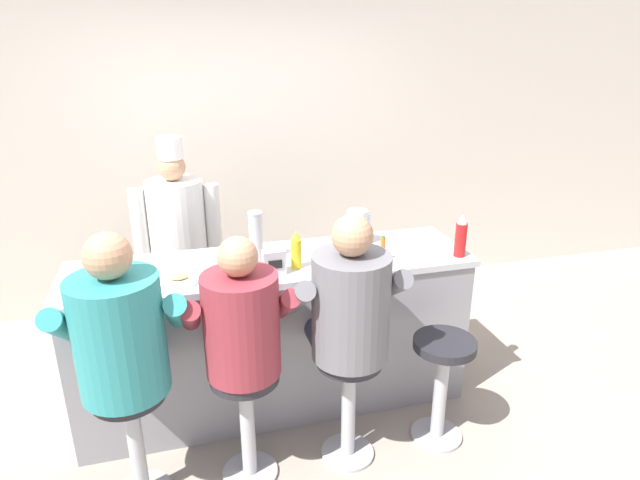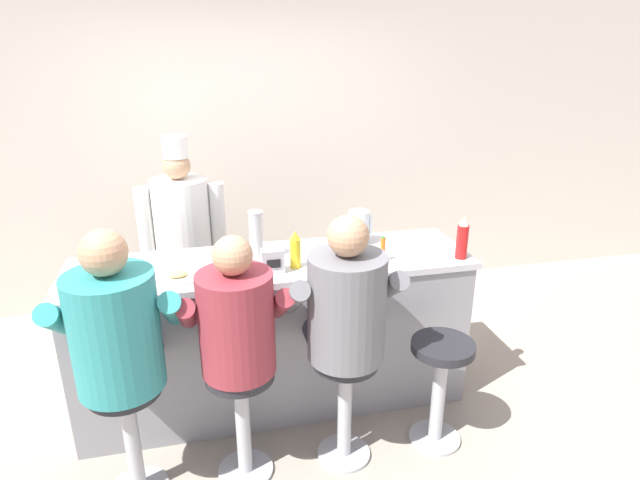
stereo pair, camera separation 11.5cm
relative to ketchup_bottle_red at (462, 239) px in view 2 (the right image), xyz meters
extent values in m
plane|color=#9E9384|center=(-1.12, -0.11, -1.11)|extent=(20.00, 20.00, 0.00)
cube|color=beige|center=(-1.12, 1.86, 0.24)|extent=(10.00, 0.06, 2.70)
cube|color=gray|center=(-1.12, 0.22, -0.64)|extent=(2.38, 0.62, 0.95)
cube|color=#BCBCC1|center=(-1.12, 0.22, -0.14)|extent=(2.43, 0.65, 0.04)
cylinder|color=red|center=(0.00, 0.00, -0.02)|extent=(0.07, 0.07, 0.21)
cone|color=white|center=(0.00, 0.00, 0.11)|extent=(0.06, 0.06, 0.06)
cylinder|color=yellow|center=(-1.01, 0.09, -0.04)|extent=(0.06, 0.06, 0.18)
cone|color=yellow|center=(-1.01, 0.09, 0.08)|extent=(0.05, 0.05, 0.05)
cylinder|color=orange|center=(-0.48, 0.06, -0.05)|extent=(0.03, 0.03, 0.15)
cylinder|color=#287F2D|center=(-0.48, 0.06, 0.03)|extent=(0.02, 0.02, 0.01)
cylinder|color=silver|center=(-0.54, 0.37, -0.01)|extent=(0.14, 0.14, 0.22)
cube|color=silver|center=(-0.46, 0.37, 0.00)|extent=(0.02, 0.02, 0.13)
cylinder|color=white|center=(-1.67, 0.07, -0.12)|extent=(0.23, 0.23, 0.02)
ellipsoid|color=#E0BC60|center=(-1.67, 0.07, -0.09)|extent=(0.11, 0.08, 0.03)
cylinder|color=#4C7FB7|center=(-1.43, 0.02, -0.09)|extent=(0.14, 0.14, 0.06)
cylinder|color=white|center=(-1.41, 0.26, -0.08)|extent=(0.09, 0.09, 0.09)
torus|color=white|center=(-1.35, 0.26, -0.08)|extent=(0.06, 0.02, 0.06)
cylinder|color=#4C7AB2|center=(-0.79, -0.03, -0.08)|extent=(0.09, 0.09, 0.09)
torus|color=#4C7AB2|center=(-0.73, -0.03, -0.07)|extent=(0.07, 0.02, 0.07)
cylinder|color=#B7BABF|center=(-1.21, 0.27, 0.02)|extent=(0.08, 0.08, 0.29)
cylinder|color=silver|center=(-1.21, 0.27, 0.17)|extent=(0.09, 0.09, 0.01)
cube|color=silver|center=(-1.15, 0.04, -0.05)|extent=(0.13, 0.07, 0.14)
cube|color=black|center=(-1.15, 0.00, -0.05)|extent=(0.08, 0.01, 0.05)
cylinder|color=#B2B5BA|center=(-1.95, -0.39, -0.78)|extent=(0.08, 0.08, 0.62)
cylinder|color=#232328|center=(-1.95, -0.39, -0.48)|extent=(0.36, 0.36, 0.05)
cylinder|color=#33384C|center=(-2.06, -0.19, -0.43)|extent=(0.16, 0.41, 0.16)
cylinder|color=#33384C|center=(-1.85, -0.19, -0.43)|extent=(0.16, 0.41, 0.16)
cylinder|color=teal|center=(-1.95, -0.39, -0.16)|extent=(0.41, 0.41, 0.59)
cylinder|color=teal|center=(-2.21, -0.28, -0.13)|extent=(0.11, 0.45, 0.36)
cylinder|color=teal|center=(-1.69, -0.28, -0.13)|extent=(0.11, 0.45, 0.36)
sphere|color=tan|center=(-1.95, -0.39, 0.24)|extent=(0.21, 0.21, 0.21)
cylinder|color=#B2B5BA|center=(-1.39, -0.39, -1.10)|extent=(0.30, 0.30, 0.02)
cylinder|color=#B2B5BA|center=(-1.39, -0.39, -0.78)|extent=(0.08, 0.08, 0.62)
cylinder|color=#232328|center=(-1.39, -0.39, -0.48)|extent=(0.36, 0.36, 0.05)
cylinder|color=#33384C|center=(-1.49, -0.20, -0.44)|extent=(0.14, 0.38, 0.14)
cylinder|color=#33384C|center=(-1.30, -0.20, -0.44)|extent=(0.14, 0.38, 0.14)
cylinder|color=maroon|center=(-1.39, -0.39, -0.18)|extent=(0.38, 0.38, 0.53)
cylinder|color=maroon|center=(-1.63, -0.29, -0.16)|extent=(0.10, 0.40, 0.32)
cylinder|color=maroon|center=(-1.16, -0.29, -0.16)|extent=(0.10, 0.40, 0.32)
sphere|color=tan|center=(-1.39, -0.39, 0.18)|extent=(0.19, 0.19, 0.19)
cylinder|color=#B2B5BA|center=(-0.83, -0.39, -1.10)|extent=(0.30, 0.30, 0.02)
cylinder|color=#B2B5BA|center=(-0.83, -0.39, -0.78)|extent=(0.08, 0.08, 0.62)
cylinder|color=#232328|center=(-0.83, -0.39, -0.48)|extent=(0.36, 0.36, 0.05)
cylinder|color=#33384C|center=(-0.93, -0.19, -0.43)|extent=(0.15, 0.40, 0.15)
cylinder|color=#33384C|center=(-0.73, -0.19, -0.43)|extent=(0.15, 0.40, 0.15)
cylinder|color=slate|center=(-0.83, -0.39, -0.16)|extent=(0.40, 0.40, 0.57)
cylinder|color=slate|center=(-1.09, -0.28, -0.13)|extent=(0.11, 0.44, 0.35)
cylinder|color=slate|center=(-0.58, -0.28, -0.13)|extent=(0.11, 0.44, 0.35)
sphere|color=tan|center=(-0.83, -0.39, 0.23)|extent=(0.21, 0.21, 0.21)
cylinder|color=#B2B5BA|center=(-0.27, -0.39, -1.10)|extent=(0.30, 0.30, 0.02)
cylinder|color=#B2B5BA|center=(-0.27, -0.39, -0.78)|extent=(0.08, 0.08, 0.62)
cylinder|color=#232328|center=(-0.27, -0.39, -0.48)|extent=(0.36, 0.36, 0.05)
cube|color=#232328|center=(-1.66, 1.10, -0.74)|extent=(0.31, 0.17, 0.75)
cube|color=white|center=(-1.66, 1.05, -0.59)|extent=(0.28, 0.02, 0.45)
cylinder|color=white|center=(-1.66, 1.10, -0.09)|extent=(0.40, 0.40, 0.56)
sphere|color=tan|center=(-1.66, 1.10, 0.29)|extent=(0.19, 0.19, 0.19)
cylinder|color=white|center=(-1.66, 1.10, 0.42)|extent=(0.17, 0.17, 0.15)
cylinder|color=white|center=(-1.92, 1.10, -0.09)|extent=(0.11, 0.11, 0.48)
cylinder|color=white|center=(-1.40, 1.10, -0.09)|extent=(0.11, 0.11, 0.48)
camera|label=1|loc=(-1.63, -2.71, 1.13)|focal=30.00mm
camera|label=2|loc=(-1.52, -2.74, 1.13)|focal=30.00mm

